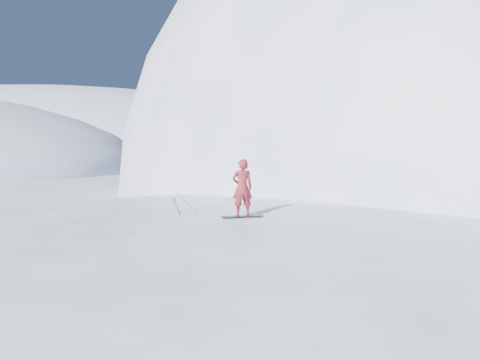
{
  "coord_description": "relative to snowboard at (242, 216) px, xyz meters",
  "views": [
    {
      "loc": [
        -0.79,
        -14.16,
        4.93
      ],
      "look_at": [
        0.39,
        1.77,
        3.5
      ],
      "focal_mm": 35.0,
      "sensor_mm": 36.0,
      "label": 1
    }
  ],
  "objects": [
    {
      "name": "far_ridge_c",
      "position": [
        -40.39,
        109.23,
        -2.41
      ],
      "size": [
        140.0,
        90.0,
        36.0
      ],
      "primitive_type": "ellipsoid",
      "color": "white",
      "rests_on": "ground"
    },
    {
      "name": "peak_shoulder",
      "position": [
        9.61,
        19.23,
        -2.41
      ],
      "size": [
        28.0,
        24.0,
        18.0
      ],
      "primitive_type": "ellipsoid",
      "color": "white",
      "rests_on": "ground"
    },
    {
      "name": "snowboarder",
      "position": [
        0.0,
        0.0,
        0.93
      ],
      "size": [
        0.73,
        0.53,
        1.84
      ],
      "primitive_type": "imported",
      "rotation": [
        0.0,
        0.0,
        3.28
      ],
      "color": "maroon",
      "rests_on": "snowboard"
    },
    {
      "name": "wind_bumps",
      "position": [
        -0.95,
        1.34,
        -2.41
      ],
      "size": [
        16.0,
        14.4,
        1.0
      ],
      "color": "white",
      "rests_on": "ground"
    },
    {
      "name": "summit_peak",
      "position": [
        21.61,
        25.23,
        -2.41
      ],
      "size": [
        60.0,
        56.0,
        56.0
      ],
      "primitive_type": "ellipsoid",
      "color": "white",
      "rests_on": "ground"
    },
    {
      "name": "near_ridge",
      "position": [
        0.61,
        2.23,
        -2.41
      ],
      "size": [
        36.0,
        28.0,
        4.8
      ],
      "primitive_type": "ellipsoid",
      "color": "white",
      "rests_on": "ground"
    },
    {
      "name": "ground",
      "position": [
        -0.39,
        -0.77,
        -2.41
      ],
      "size": [
        400.0,
        400.0,
        0.0
      ],
      "primitive_type": "plane",
      "color": "white",
      "rests_on": "ground"
    },
    {
      "name": "snowboard",
      "position": [
        0.0,
        0.0,
        0.0
      ],
      "size": [
        1.4,
        0.44,
        0.02
      ],
      "primitive_type": "cube",
      "rotation": [
        0.0,
        0.0,
        0.14
      ],
      "color": "black",
      "rests_on": "near_ridge"
    },
    {
      "name": "board_tracks",
      "position": [
        -2.02,
        3.49,
        0.01
      ],
      "size": [
        1.84,
        5.96,
        0.04
      ],
      "color": "silver",
      "rests_on": "ground"
    }
  ]
}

